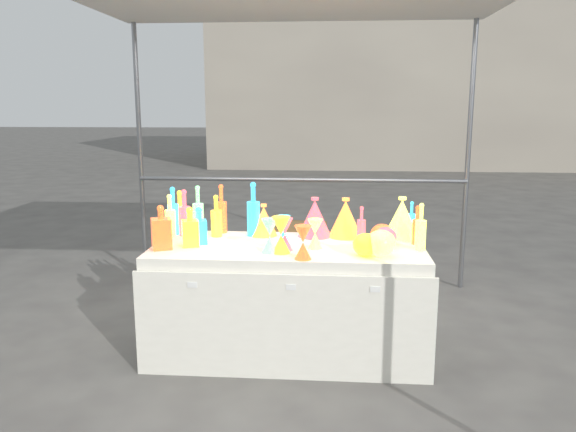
# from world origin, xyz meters

# --- Properties ---
(ground) EXTENTS (80.00, 80.00, 0.00)m
(ground) POSITION_xyz_m (0.00, 0.00, 0.00)
(ground) COLOR slate
(ground) RESTS_ON ground
(display_table) EXTENTS (1.84, 0.83, 0.75)m
(display_table) POSITION_xyz_m (0.00, -0.01, 0.37)
(display_table) COLOR white
(display_table) RESTS_ON ground
(background_building) EXTENTS (14.00, 6.00, 6.00)m
(background_building) POSITION_xyz_m (4.00, 14.00, 3.00)
(background_building) COLOR #B4AA96
(background_building) RESTS_ON ground
(cardboard_box_closed) EXTENTS (0.61, 0.47, 0.41)m
(cardboard_box_closed) POSITION_xyz_m (-0.06, 2.27, 0.21)
(cardboard_box_closed) COLOR olive
(cardboard_box_closed) RESTS_ON ground
(cardboard_box_flat) EXTENTS (0.82, 0.63, 0.07)m
(cardboard_box_flat) POSITION_xyz_m (0.13, 1.85, 0.03)
(cardboard_box_flat) COLOR olive
(cardboard_box_flat) RESTS_ON ground
(bottle_0) EXTENTS (0.09, 0.09, 0.31)m
(bottle_0) POSITION_xyz_m (-0.82, 0.35, 0.90)
(bottle_0) COLOR red
(bottle_0) RESTS_ON display_table
(bottle_1) EXTENTS (0.09, 0.09, 0.35)m
(bottle_1) POSITION_xyz_m (-0.85, 0.26, 0.92)
(bottle_1) COLOR #1B961C
(bottle_1) RESTS_ON display_table
(bottle_2) EXTENTS (0.09, 0.09, 0.36)m
(bottle_2) POSITION_xyz_m (-0.52, 0.35, 0.93)
(bottle_2) COLOR orange
(bottle_2) RESTS_ON display_table
(bottle_3) EXTENTS (0.11, 0.11, 0.33)m
(bottle_3) POSITION_xyz_m (-0.76, 0.24, 0.92)
(bottle_3) COLOR #1C1CA7
(bottle_3) RESTS_ON display_table
(bottle_4) EXTENTS (0.09, 0.09, 0.31)m
(bottle_4) POSITION_xyz_m (-0.85, 0.18, 0.90)
(bottle_4) COLOR #146B83
(bottle_4) RESTS_ON display_table
(bottle_5) EXTENTS (0.09, 0.09, 0.36)m
(bottle_5) POSITION_xyz_m (-0.66, 0.25, 0.93)
(bottle_5) COLOR #AF2391
(bottle_5) RESTS_ON display_table
(bottle_6) EXTENTS (0.09, 0.09, 0.30)m
(bottle_6) POSITION_xyz_m (-0.53, 0.22, 0.90)
(bottle_6) COLOR red
(bottle_6) RESTS_ON display_table
(bottle_7) EXTENTS (0.10, 0.10, 0.39)m
(bottle_7) POSITION_xyz_m (-0.27, 0.27, 0.94)
(bottle_7) COLOR #1B961C
(bottle_7) RESTS_ON display_table
(decanter_0) EXTENTS (0.13, 0.13, 0.26)m
(decanter_0) POSITION_xyz_m (-0.64, -0.07, 0.88)
(decanter_0) COLOR red
(decanter_0) RESTS_ON display_table
(decanter_1) EXTENTS (0.16, 0.16, 0.29)m
(decanter_1) POSITION_xyz_m (-0.81, -0.15, 0.89)
(decanter_1) COLOR orange
(decanter_1) RESTS_ON display_table
(decanter_2) EXTENTS (0.12, 0.12, 0.25)m
(decanter_2) POSITION_xyz_m (-0.60, -0.00, 0.88)
(decanter_2) COLOR #1B961C
(decanter_2) RESTS_ON display_table
(hourglass_0) EXTENTS (0.12, 0.12, 0.21)m
(hourglass_0) POSITION_xyz_m (0.12, -0.34, 0.85)
(hourglass_0) COLOR orange
(hourglass_0) RESTS_ON display_table
(hourglass_1) EXTENTS (0.12, 0.12, 0.21)m
(hourglass_1) POSITION_xyz_m (-0.01, -0.13, 0.85)
(hourglass_1) COLOR #1C1CA7
(hourglass_1) RESTS_ON display_table
(hourglass_2) EXTENTS (0.12, 0.12, 0.19)m
(hourglass_2) POSITION_xyz_m (0.18, -0.06, 0.85)
(hourglass_2) COLOR #146B83
(hourglass_2) RESTS_ON display_table
(hourglass_3) EXTENTS (0.13, 0.13, 0.22)m
(hourglass_3) POSITION_xyz_m (-0.10, -0.19, 0.86)
(hourglass_3) COLOR #AF2391
(hourglass_3) RESTS_ON display_table
(hourglass_4) EXTENTS (0.14, 0.14, 0.23)m
(hourglass_4) POSITION_xyz_m (-0.03, -0.20, 0.87)
(hourglass_4) COLOR red
(hourglass_4) RESTS_ON display_table
(hourglass_5) EXTENTS (0.11, 0.11, 0.19)m
(hourglass_5) POSITION_xyz_m (-0.04, 0.06, 0.85)
(hourglass_5) COLOR #1B961C
(hourglass_5) RESTS_ON display_table
(globe_0) EXTENTS (0.18, 0.18, 0.13)m
(globe_0) POSITION_xyz_m (0.50, -0.23, 0.81)
(globe_0) COLOR red
(globe_0) RESTS_ON display_table
(globe_1) EXTENTS (0.21, 0.21, 0.15)m
(globe_1) POSITION_xyz_m (0.59, -0.24, 0.82)
(globe_1) COLOR #146B83
(globe_1) RESTS_ON display_table
(globe_2) EXTENTS (0.20, 0.20, 0.13)m
(globe_2) POSITION_xyz_m (0.63, 0.07, 0.81)
(globe_2) COLOR orange
(globe_2) RESTS_ON display_table
(globe_3) EXTENTS (0.17, 0.17, 0.12)m
(globe_3) POSITION_xyz_m (0.64, 0.00, 0.81)
(globe_3) COLOR #1C1CA7
(globe_3) RESTS_ON display_table
(lampshade_0) EXTENTS (0.22, 0.22, 0.23)m
(lampshade_0) POSITION_xyz_m (-0.20, 0.28, 0.86)
(lampshade_0) COLOR yellow
(lampshade_0) RESTS_ON display_table
(lampshade_1) EXTENTS (0.28, 0.28, 0.28)m
(lampshade_1) POSITION_xyz_m (0.39, 0.28, 0.89)
(lampshade_1) COLOR yellow
(lampshade_1) RESTS_ON display_table
(lampshade_2) EXTENTS (0.27, 0.27, 0.28)m
(lampshade_2) POSITION_xyz_m (0.17, 0.28, 0.89)
(lampshade_2) COLOR #1C1CA7
(lampshade_2) RESTS_ON display_table
(lampshade_3) EXTENTS (0.33, 0.33, 0.29)m
(lampshade_3) POSITION_xyz_m (0.78, 0.28, 0.90)
(lampshade_3) COLOR #146B83
(lampshade_3) RESTS_ON display_table
(bottle_8) EXTENTS (0.07, 0.07, 0.25)m
(bottle_8) POSITION_xyz_m (0.86, 0.36, 0.87)
(bottle_8) COLOR #1B961C
(bottle_8) RESTS_ON display_table
(bottle_9) EXTENTS (0.07, 0.07, 0.26)m
(bottle_9) POSITION_xyz_m (0.86, 0.10, 0.88)
(bottle_9) COLOR orange
(bottle_9) RESTS_ON display_table
(bottle_10) EXTENTS (0.07, 0.07, 0.26)m
(bottle_10) POSITION_xyz_m (0.49, 0.08, 0.88)
(bottle_10) COLOR #1C1CA7
(bottle_10) RESTS_ON display_table
(bottle_11) EXTENTS (0.07, 0.07, 0.31)m
(bottle_11) POSITION_xyz_m (0.86, -0.07, 0.90)
(bottle_11) COLOR #146B83
(bottle_11) RESTS_ON display_table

